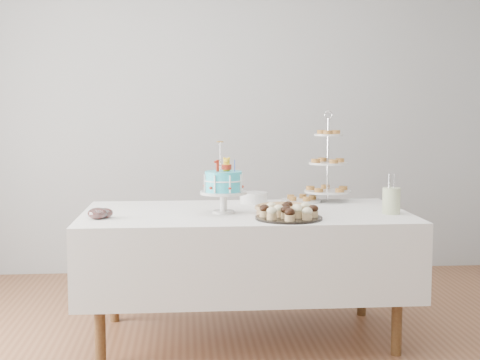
{
  "coord_description": "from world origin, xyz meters",
  "views": [
    {
      "loc": [
        -0.36,
        -3.62,
        1.37
      ],
      "look_at": [
        -0.03,
        0.3,
        0.96
      ],
      "focal_mm": 50.0,
      "sensor_mm": 36.0,
      "label": 1
    }
  ],
  "objects": [
    {
      "name": "pie",
      "position": [
        0.22,
        0.17,
        0.8
      ],
      "size": [
        0.35,
        0.35,
        0.05
      ],
      "color": "tan",
      "rests_on": "table"
    },
    {
      "name": "jam_bowl_a",
      "position": [
        -0.84,
        0.09,
        0.8
      ],
      "size": [
        0.11,
        0.11,
        0.06
      ],
      "color": "silver",
      "rests_on": "table"
    },
    {
      "name": "plate_stack",
      "position": [
        0.09,
        0.66,
        0.8
      ],
      "size": [
        0.18,
        0.18,
        0.07
      ],
      "color": "silver",
      "rests_on": "table"
    },
    {
      "name": "birthday_cake",
      "position": [
        -0.13,
        0.24,
        0.88
      ],
      "size": [
        0.27,
        0.27,
        0.42
      ],
      "rotation": [
        0.0,
        0.0,
        0.28
      ],
      "color": "silver",
      "rests_on": "table"
    },
    {
      "name": "tiered_stand",
      "position": [
        0.58,
        0.7,
        1.02
      ],
      "size": [
        0.31,
        0.31,
        0.6
      ],
      "color": "silver",
      "rests_on": "table"
    },
    {
      "name": "walls",
      "position": [
        0.0,
        0.0,
        1.35
      ],
      "size": [
        5.04,
        4.04,
        2.7
      ],
      "color": "#9FA2A4",
      "rests_on": "floor"
    },
    {
      "name": "floor",
      "position": [
        0.0,
        0.0,
        0.0
      ],
      "size": [
        5.0,
        5.0,
        0.0
      ],
      "primitive_type": "plane",
      "color": "brown",
      "rests_on": "ground"
    },
    {
      "name": "pastry_plate",
      "position": [
        0.41,
        0.7,
        0.79
      ],
      "size": [
        0.26,
        0.26,
        0.04
      ],
      "color": "silver",
      "rests_on": "table"
    },
    {
      "name": "table",
      "position": [
        0.0,
        0.3,
        0.54
      ],
      "size": [
        1.92,
        1.02,
        0.77
      ],
      "color": "silver",
      "rests_on": "floor"
    },
    {
      "name": "jam_bowl_b",
      "position": [
        -0.81,
        0.13,
        0.8
      ],
      "size": [
        0.1,
        0.1,
        0.06
      ],
      "color": "silver",
      "rests_on": "table"
    },
    {
      "name": "cupcake_tray",
      "position": [
        0.22,
        -0.0,
        0.81
      ],
      "size": [
        0.37,
        0.37,
        0.09
      ],
      "color": "black",
      "rests_on": "table"
    },
    {
      "name": "utensil_pitcher",
      "position": [
        0.84,
        0.14,
        0.85
      ],
      "size": [
        0.11,
        0.1,
        0.23
      ],
      "rotation": [
        0.0,
        0.0,
        0.34
      ],
      "color": "white",
      "rests_on": "table"
    }
  ]
}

